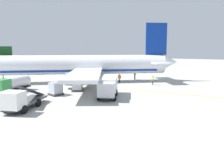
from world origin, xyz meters
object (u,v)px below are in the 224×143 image
cargo_container_far (56,89)px  crew_loader_right (135,75)px  service_truck_baggage (12,84)px  airliner_foreground (78,65)px  service_truck_catering (108,86)px  crew_supervisor (119,77)px  service_truck_fuel (19,100)px  crew_marshaller (153,79)px  cargo_container_mid (77,86)px

cargo_container_far → crew_loader_right: 19.74m
crew_loader_right → service_truck_baggage: bearing=146.6°
airliner_foreground → service_truck_catering: size_ratio=5.72×
service_truck_catering → cargo_container_far: (-2.04, 7.48, -0.55)m
crew_supervisor → cargo_container_far: bearing=162.1°
airliner_foreground → service_truck_catering: airliner_foreground is taller
service_truck_fuel → crew_loader_right: 26.92m
crew_loader_right → crew_supervisor: size_ratio=1.04×
service_truck_baggage → cargo_container_far: size_ratio=2.98×
service_truck_baggage → service_truck_catering: (3.48, -14.59, 0.09)m
service_truck_fuel → service_truck_baggage: 10.42m
service_truck_catering → crew_supervisor: (11.92, 2.97, -0.48)m
airliner_foreground → crew_marshaller: (2.79, -14.36, -2.33)m
service_truck_fuel → crew_marshaller: bearing=-25.0°
airliner_foreground → crew_supervisor: size_ratio=22.06×
service_truck_catering → crew_loader_right: bearing=4.4°
airliner_foreground → crew_loader_right: airliner_foreground is taller
cargo_container_mid → cargo_container_far: 3.87m
airliner_foreground → cargo_container_far: size_ratio=17.53×
airliner_foreground → crew_loader_right: (7.76, -9.35, -2.34)m
service_truck_catering → crew_marshaller: 12.32m
airliner_foreground → cargo_container_far: airliner_foreground is taller
crew_marshaller → cargo_container_far: bearing=140.9°
cargo_container_mid → crew_marshaller: 14.16m
service_truck_baggage → cargo_container_mid: bearing=-59.0°
service_truck_baggage → cargo_container_far: 7.28m
cargo_container_far → service_truck_catering: bearing=-74.7°
cargo_container_mid → cargo_container_far: cargo_container_far is taller
crew_loader_right → crew_supervisor: 5.07m
airliner_foreground → crew_supervisor: (2.98, -7.66, -2.38)m
cargo_container_mid → crew_loader_right: 15.88m
airliner_foreground → cargo_container_far: bearing=-164.0°
service_truck_fuel → cargo_container_far: (7.71, 1.21, -0.23)m
service_truck_fuel → cargo_container_mid: size_ratio=3.14×
cargo_container_mid → service_truck_fuel: bearing=179.4°
crew_marshaller → service_truck_catering: bearing=162.3°
service_truck_catering → cargo_container_mid: (1.59, 6.14, -0.61)m
crew_marshaller → service_truck_baggage: bearing=129.7°
cargo_container_mid → crew_loader_right: size_ratio=1.24×
crew_marshaller → crew_supervisor: size_ratio=1.05×
service_truck_catering → crew_supervisor: bearing=14.0°
service_truck_baggage → cargo_container_mid: size_ratio=2.90×
service_truck_fuel → crew_loader_right: service_truck_fuel is taller
service_truck_fuel → service_truck_baggage: size_ratio=1.08×
crew_loader_right → service_truck_catering: bearing=-175.6°
cargo_container_far → crew_supervisor: bearing=-17.9°
cargo_container_far → crew_loader_right: bearing=-18.3°
airliner_foreground → service_truck_baggage: (-12.42, 3.96, -1.99)m
crew_supervisor → cargo_container_mid: bearing=162.9°
service_truck_baggage → service_truck_fuel: bearing=-127.0°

